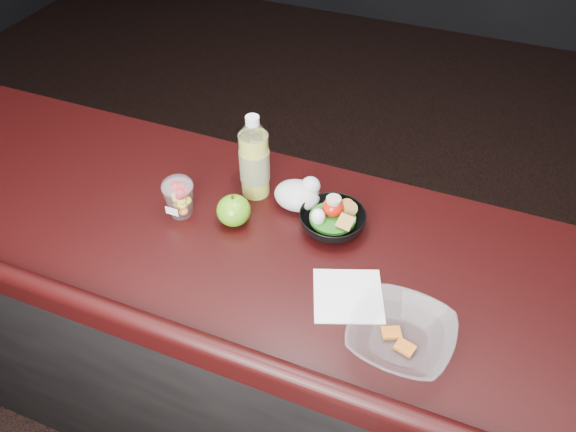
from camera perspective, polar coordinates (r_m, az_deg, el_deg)
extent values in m
cube|color=black|center=(1.85, 0.40, -14.56)|extent=(4.00, 0.65, 0.98)
cube|color=black|center=(1.44, 0.50, -3.68)|extent=(4.06, 0.71, 0.04)
cylinder|color=gold|center=(1.53, -3.42, 5.22)|extent=(0.08, 0.08, 0.19)
cylinder|color=white|center=(1.53, -3.42, 5.22)|extent=(0.08, 0.08, 0.19)
cone|color=white|center=(1.46, -3.60, 8.73)|extent=(0.08, 0.08, 0.03)
cylinder|color=white|center=(1.45, -3.65, 9.65)|extent=(0.04, 0.04, 0.02)
cylinder|color=#072D99|center=(1.53, -3.42, 5.22)|extent=(0.08, 0.08, 0.09)
ellipsoid|color=white|center=(1.49, -11.21, 3.02)|extent=(0.08, 0.08, 0.05)
ellipsoid|color=#48810E|center=(1.48, -5.55, 0.56)|extent=(0.09, 0.09, 0.08)
cylinder|color=black|center=(1.45, -5.66, 1.88)|extent=(0.01, 0.01, 0.01)
ellipsoid|color=silver|center=(1.52, 0.93, 2.10)|extent=(0.13, 0.10, 0.08)
sphere|color=silver|center=(1.51, 2.30, 3.05)|extent=(0.05, 0.05, 0.05)
imported|color=black|center=(1.46, 4.53, -0.55)|extent=(0.18, 0.18, 0.05)
cylinder|color=#0F470C|center=(1.46, 4.55, -0.24)|extent=(0.12, 0.12, 0.01)
ellipsoid|color=#B41407|center=(1.45, 4.61, 0.91)|extent=(0.06, 0.06, 0.05)
cylinder|color=beige|center=(1.43, 4.66, 1.65)|extent=(0.04, 0.04, 0.01)
ellipsoid|color=white|center=(1.43, 3.07, -0.08)|extent=(0.04, 0.04, 0.05)
imported|color=silver|center=(1.25, 11.36, -11.81)|extent=(0.24, 0.24, 0.06)
cube|color=#990F0C|center=(1.27, 10.45, -11.59)|extent=(0.05, 0.05, 0.01)
cube|color=#990F0C|center=(1.25, 11.80, -12.95)|extent=(0.05, 0.04, 0.01)
cube|color=white|center=(1.33, 6.12, -8.05)|extent=(0.21, 0.21, 0.00)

